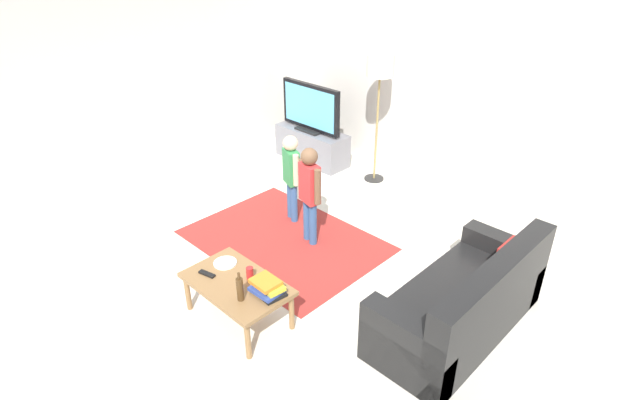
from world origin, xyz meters
name	(u,v)px	position (x,y,z in m)	size (l,w,h in m)	color
ground	(281,273)	(0.00, 0.00, 0.00)	(7.80, 7.80, 0.00)	beige
wall_back	(448,89)	(0.00, 3.00, 1.35)	(6.00, 0.12, 2.70)	silver
wall_left	(121,91)	(-3.00, 0.00, 1.35)	(0.12, 6.00, 2.70)	silver
area_rug	(285,240)	(-0.44, 0.46, 0.00)	(2.20, 1.60, 0.01)	#9E2D28
tv_stand	(312,146)	(-1.81, 2.30, 0.24)	(1.20, 0.44, 0.50)	slate
tv	(311,108)	(-1.81, 2.28, 0.85)	(1.10, 0.28, 0.71)	black
couch	(467,306)	(1.83, 0.57, 0.29)	(0.80, 1.80, 0.86)	black
floor_lamp	(380,73)	(-0.70, 2.45, 1.54)	(0.36, 0.36, 1.78)	#262626
child_near_tv	(291,171)	(-0.73, 0.87, 0.67)	(0.35, 0.21, 1.11)	#33598C
child_center	(310,187)	(-0.22, 0.66, 0.70)	(0.38, 0.19, 1.17)	#33598C
coffee_table	(237,286)	(0.23, -0.73, 0.37)	(1.00, 0.60, 0.42)	olive
book_stack	(268,287)	(0.56, -0.63, 0.48)	(0.30, 0.25, 0.14)	black
bottle	(240,289)	(0.45, -0.85, 0.54)	(0.06, 0.06, 0.28)	#4C3319
tv_remote	(207,274)	(-0.05, -0.85, 0.43)	(0.17, 0.05, 0.02)	black
soda_can	(250,273)	(0.28, -0.61, 0.48)	(0.07, 0.07, 0.12)	red
plate	(225,263)	(-0.07, -0.63, 0.43)	(0.22, 0.22, 0.02)	white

